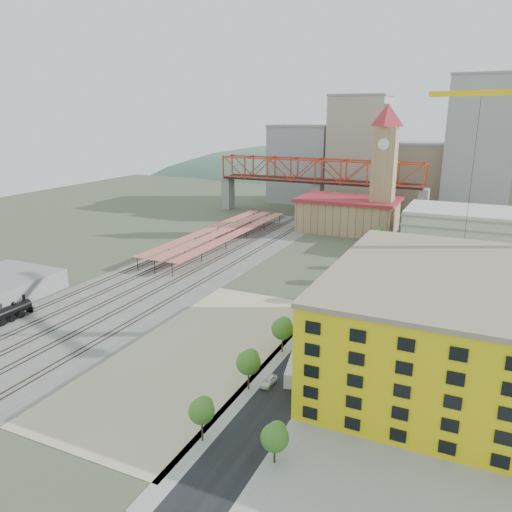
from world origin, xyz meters
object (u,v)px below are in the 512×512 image
at_px(site_trailer_a, 295,369).
at_px(car_0, 268,381).
at_px(site_trailer_c, 325,331).
at_px(site_trailer_d, 331,323).
at_px(clock_tower, 385,158).
at_px(construction_building, 464,325).
at_px(site_trailer_b, 295,370).

distance_m(site_trailer_a, car_0, 5.77).
relative_size(site_trailer_c, site_trailer_d, 0.98).
distance_m(site_trailer_d, car_0, 27.07).
bearing_deg(car_0, site_trailer_a, 60.93).
relative_size(clock_tower, site_trailer_a, 5.37).
height_order(construction_building, car_0, construction_building).
xyz_separation_m(site_trailer_a, site_trailer_c, (0.00, 17.49, -0.11)).
bearing_deg(clock_tower, site_trailer_b, -85.94).
bearing_deg(car_0, site_trailer_b, 59.01).
bearing_deg(construction_building, site_trailer_a, -154.35).
bearing_deg(site_trailer_d, car_0, -108.81).
bearing_deg(site_trailer_c, construction_building, -1.91).
relative_size(clock_tower, site_trailer_c, 5.87).
height_order(clock_tower, construction_building, clock_tower).
relative_size(construction_building, car_0, 12.02).
bearing_deg(clock_tower, site_trailer_a, -85.93).
xyz_separation_m(site_trailer_c, car_0, (-3.00, -22.38, -0.49)).
bearing_deg(site_trailer_b, clock_tower, 82.07).
distance_m(site_trailer_a, site_trailer_b, 0.37).
xyz_separation_m(construction_building, site_trailer_a, (-26.00, -12.48, -8.09)).
bearing_deg(car_0, site_trailer_c, 84.80).
height_order(clock_tower, site_trailer_c, clock_tower).
relative_size(construction_building, site_trailer_d, 5.60).
xyz_separation_m(clock_tower, site_trailer_a, (8.00, -112.48, -27.37)).
bearing_deg(construction_building, site_trailer_b, -153.73).
distance_m(site_trailer_b, car_0, 5.47).
distance_m(clock_tower, car_0, 120.76).
bearing_deg(car_0, construction_building, 33.37).
xyz_separation_m(site_trailer_c, site_trailer_d, (0.00, 4.51, 0.03)).
relative_size(site_trailer_d, car_0, 2.15).
distance_m(site_trailer_a, site_trailer_c, 17.49).
xyz_separation_m(site_trailer_a, site_trailer_b, (0.00, -0.35, -0.12)).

